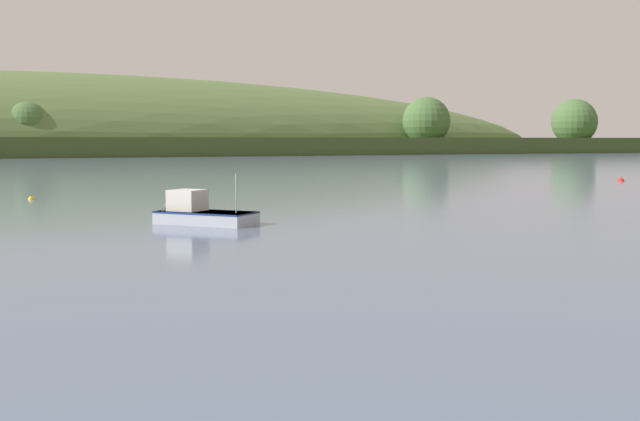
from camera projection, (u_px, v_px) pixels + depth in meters
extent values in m
cube|color=#3C4E24|center=(66.00, 146.00, 221.52)|extent=(462.70, 110.22, 4.92)
ellipsoid|color=#56703D|center=(34.00, 154.00, 240.67)|extent=(373.26, 120.44, 48.59)
sphere|color=#476B38|center=(27.00, 123.00, 206.03)|extent=(10.63, 10.63, 10.63)
sphere|color=#476B38|center=(426.00, 121.00, 256.61)|extent=(15.23, 15.23, 15.23)
sphere|color=#476B38|center=(574.00, 122.00, 282.39)|extent=(15.89, 15.89, 15.89)
cube|color=#ADB2BC|center=(206.00, 221.00, 41.44)|extent=(5.19, 5.17, 0.98)
cone|color=#ADB2BC|center=(166.00, 219.00, 42.51)|extent=(1.99, 2.01, 2.04)
cube|color=navy|center=(206.00, 212.00, 41.40)|extent=(5.23, 5.20, 0.08)
cube|color=silver|center=(188.00, 200.00, 41.83)|extent=(2.27, 2.27, 1.09)
cube|color=#192833|center=(176.00, 197.00, 42.12)|extent=(1.06, 1.07, 0.61)
cylinder|color=#B2B2B7|center=(236.00, 193.00, 40.56)|extent=(0.06, 0.06, 1.97)
sphere|color=yellow|center=(31.00, 199.00, 58.52)|extent=(0.46, 0.46, 0.46)
cylinder|color=black|center=(31.00, 196.00, 58.49)|extent=(0.04, 0.04, 0.08)
sphere|color=red|center=(621.00, 181.00, 84.64)|extent=(0.69, 0.69, 0.69)
cylinder|color=black|center=(621.00, 177.00, 84.60)|extent=(0.04, 0.04, 0.08)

